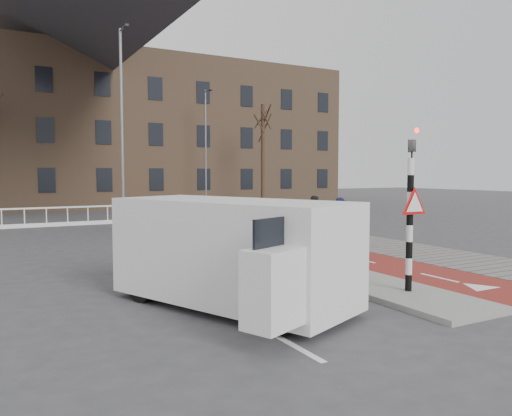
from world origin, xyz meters
name	(u,v)px	position (x,y,z in m)	size (l,w,h in m)	color
ground	(368,277)	(0.00, 0.00, 0.00)	(120.00, 120.00, 0.00)	#38383A
bike_lane	(244,233)	(1.50, 10.00, 0.01)	(2.50, 60.00, 0.01)	maroon
sidewalk	(296,229)	(4.30, 10.00, 0.01)	(3.00, 60.00, 0.01)	slate
curb_island	(267,255)	(-0.70, 4.00, 0.06)	(1.80, 16.00, 0.12)	gray
traffic_signal	(411,205)	(-0.60, -2.02, 1.99)	(0.80, 0.80, 3.68)	black
bollard	(295,246)	(-0.74, 2.30, 0.56)	(0.12, 0.12, 0.87)	yellow
cyclist_near	(341,238)	(1.18, 2.63, 0.65)	(1.14, 1.93, 1.91)	black
cyclist_far	(315,223)	(2.45, 5.82, 0.76)	(0.91, 1.73, 1.81)	black
van	(231,251)	(-4.37, -0.94, 1.13)	(3.80, 5.39, 2.15)	silver
railing	(68,220)	(-5.00, 17.00, 0.31)	(28.00, 0.10, 0.99)	silver
townhouse_row	(64,107)	(-3.00, 32.00, 7.81)	(46.00, 10.00, 15.90)	#7F6047
tree_right	(263,157)	(9.59, 22.66, 3.88)	(0.27, 0.27, 7.76)	black
streetlight_near	(122,132)	(-3.29, 12.29, 4.46)	(0.12, 0.12, 8.92)	slate
streetlight_right	(206,150)	(5.91, 24.81, 4.41)	(0.12, 0.12, 8.82)	slate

